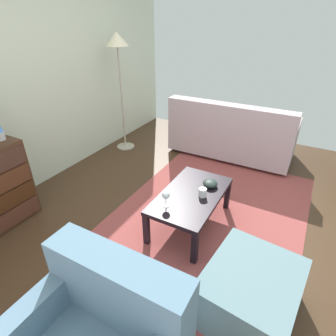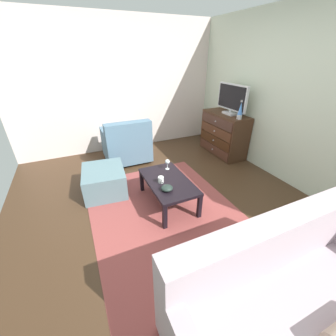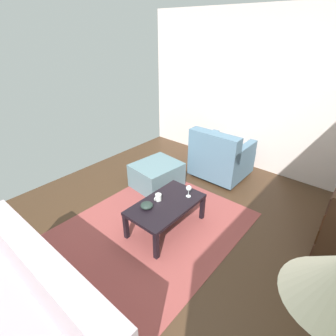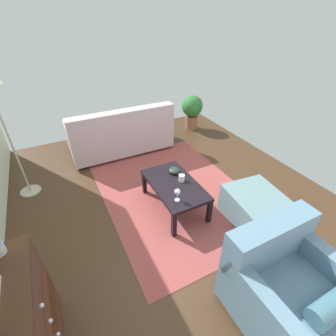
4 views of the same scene
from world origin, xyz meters
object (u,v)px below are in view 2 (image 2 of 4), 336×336
coffee_table (168,183)px  mug (161,180)px  bowl_decorative (167,188)px  tv (232,99)px  dresser (224,134)px  lava_lamp (240,111)px  armchair (127,144)px  couch_large (286,299)px  ottoman (104,181)px  wine_glass (167,162)px

coffee_table → mug: bearing=-81.5°
mug → bowl_decorative: mug is taller
tv → dresser: bearing=-162.6°
lava_lamp → coffee_table: (0.68, -1.72, -0.66)m
coffee_table → lava_lamp: bearing=111.6°
armchair → mug: bearing=2.2°
dresser → lava_lamp: bearing=-6.0°
couch_large → armchair: 3.36m
tv → ottoman: tv is taller
coffee_table → wine_glass: bearing=157.3°
dresser → bowl_decorative: bearing=-55.0°
bowl_decorative → ottoman: 1.11m
coffee_table → armchair: bearing=-173.8°
tv → bowl_decorative: size_ratio=5.19×
coffee_table → ottoman: size_ratio=1.35×
dresser → armchair: 1.99m
tv → coffee_table: tv is taller
lava_lamp → coffee_table: size_ratio=0.35×
couch_large → armchair: size_ratio=2.10×
lava_lamp → armchair: 2.19m
tv → bowl_decorative: (1.23, -1.90, -0.73)m
lava_lamp → mug: size_ratio=2.89×
bowl_decorative → ottoman: bowl_decorative is taller
bowl_decorative → armchair: (-1.79, -0.06, -0.06)m
lava_lamp → bowl_decorative: 2.12m
tv → lava_lamp: tv is taller
mug → couch_large: couch_large is taller
dresser → mug: 2.18m
dresser → coffee_table: size_ratio=1.09×
dresser → wine_glass: bearing=-63.8°
tv → armchair: 2.18m
coffee_table → couch_large: (1.77, 0.14, -0.00)m
coffee_table → couch_large: bearing=4.6°
dresser → lava_lamp: size_ratio=3.12×
couch_large → ottoman: 2.60m
lava_lamp → tv: bearing=168.8°
bowl_decorative → couch_large: size_ratio=0.08×
armchair → ottoman: (0.92, -0.59, -0.16)m
mug → ottoman: 0.97m
wine_glass → bowl_decorative: (0.50, -0.23, -0.08)m
bowl_decorative → dresser: bearing=125.0°
ottoman → wine_glass: bearing=67.3°
coffee_table → ottoman: (-0.66, -0.77, -0.14)m
couch_large → lava_lamp: bearing=147.3°
wine_glass → mug: wine_glass is taller
coffee_table → mug: size_ratio=8.30×
dresser → ottoman: 2.57m
bowl_decorative → armchair: bearing=-178.1°
lava_lamp → couch_large: bearing=-32.7°
wine_glass → couch_large: bearing=0.6°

